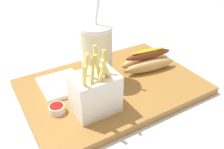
% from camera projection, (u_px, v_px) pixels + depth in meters
% --- Properties ---
extents(ground_plane, '(2.40, 2.40, 0.02)m').
position_uv_depth(ground_plane, '(112.00, 92.00, 0.69)').
color(ground_plane, silver).
extents(food_tray, '(0.48, 0.33, 0.02)m').
position_uv_depth(food_tray, '(112.00, 87.00, 0.68)').
color(food_tray, olive).
rests_on(food_tray, ground_plane).
extents(soda_cup, '(0.09, 0.09, 0.24)m').
position_uv_depth(soda_cup, '(97.00, 54.00, 0.65)').
color(soda_cup, beige).
rests_on(soda_cup, food_tray).
extents(fries_basket, '(0.10, 0.08, 0.15)m').
position_uv_depth(fries_basket, '(95.00, 92.00, 0.56)').
color(fries_basket, white).
rests_on(fries_basket, food_tray).
extents(hot_dog_1, '(0.16, 0.08, 0.07)m').
position_uv_depth(hot_dog_1, '(148.00, 61.00, 0.73)').
color(hot_dog_1, tan).
rests_on(hot_dog_1, food_tray).
extents(ketchup_cup_1, '(0.04, 0.04, 0.02)m').
position_uv_depth(ketchup_cup_1, '(99.00, 59.00, 0.77)').
color(ketchup_cup_1, white).
rests_on(ketchup_cup_1, food_tray).
extents(ketchup_cup_2, '(0.04, 0.04, 0.02)m').
position_uv_depth(ketchup_cup_2, '(57.00, 109.00, 0.57)').
color(ketchup_cup_2, white).
rests_on(ketchup_cup_2, food_tray).
extents(napkin_stack, '(0.11, 0.12, 0.01)m').
position_uv_depth(napkin_stack, '(61.00, 85.00, 0.66)').
color(napkin_stack, white).
rests_on(napkin_stack, food_tray).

